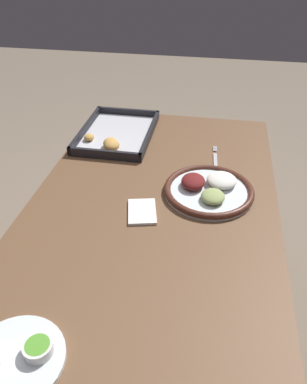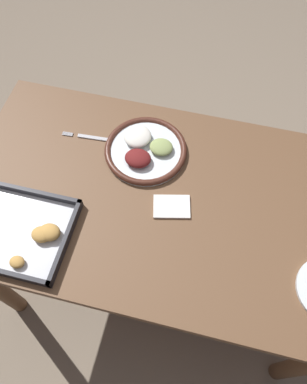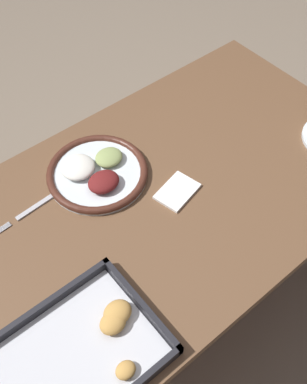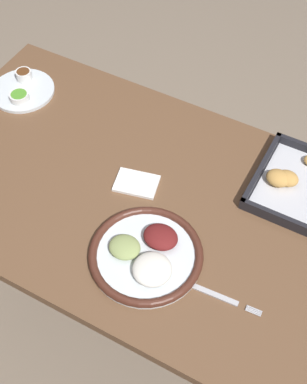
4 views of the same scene
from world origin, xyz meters
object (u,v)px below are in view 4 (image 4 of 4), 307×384
Objects in this scene: fork at (208,292)px; saucer_plate at (22,89)px; napkin at (136,183)px; dinner_plate at (146,254)px.

fork is 0.81m from saucer_plate.
napkin is (-0.29, 0.19, 0.00)m from fork.
dinner_plate is 2.16× the size of napkin.
saucer_plate reaches higher than napkin.
saucer_plate is 1.50× the size of napkin.
fork is 1.84× the size of napkin.
dinner_plate reaches higher than fork.
fork is (0.16, -0.01, -0.01)m from dinner_plate.
dinner_plate is 0.21m from napkin.
fork is at bearing -33.30° from napkin.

